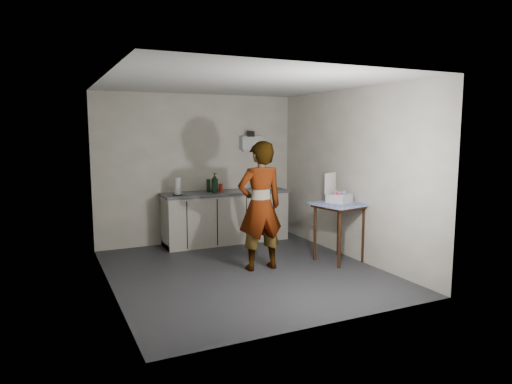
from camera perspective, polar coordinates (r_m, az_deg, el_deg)
name	(u,v)px	position (r m, az deg, el deg)	size (l,w,h in m)	color
ground	(244,271)	(6.54, -1.50, -9.84)	(4.00, 4.00, 0.00)	#27272C
wall_back	(198,169)	(8.12, -7.22, 2.89)	(3.60, 0.02, 2.60)	#B6B29F
wall_right	(350,174)	(7.18, 11.66, 2.18)	(0.02, 4.00, 2.60)	#B6B29F
wall_left	(108,186)	(5.79, -17.97, 0.68)	(0.02, 4.00, 2.60)	#B6B29F
ceiling	(243,83)	(6.27, -1.58, 13.41)	(3.60, 4.00, 0.01)	silver
kitchen_counter	(226,218)	(8.11, -3.78, -3.30)	(2.24, 0.62, 0.91)	black
wall_shelf	(251,143)	(8.40, -0.59, 6.16)	(0.42, 0.18, 0.37)	silver
side_table	(339,211)	(6.95, 10.39, -2.29)	(0.81, 0.81, 0.89)	#351C0C
standing_man	(260,206)	(6.43, 0.52, -1.76)	(0.67, 0.44, 1.83)	#B2A593
soap_bottle	(215,183)	(7.87, -5.18, 1.15)	(0.13, 0.13, 0.34)	black
soda_can	(221,187)	(8.04, -4.45, 0.57)	(0.07, 0.07, 0.13)	red
dark_bottle	(208,186)	(7.92, -5.97, 0.79)	(0.07, 0.07, 0.23)	black
paper_towel	(178,187)	(7.63, -9.76, 0.62)	(0.16, 0.16, 0.29)	black
dish_rack	(264,185)	(8.35, 1.00, 0.85)	(0.41, 0.31, 0.29)	white
bakery_box	(338,196)	(6.98, 10.24, -0.48)	(0.42, 0.43, 0.44)	silver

